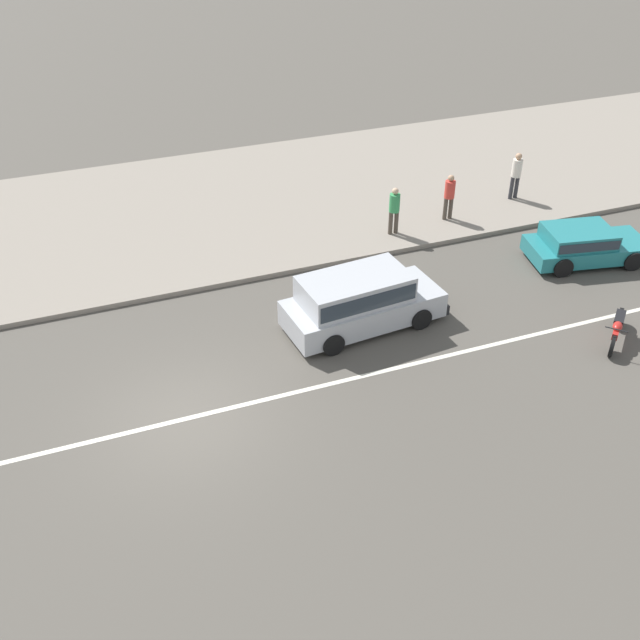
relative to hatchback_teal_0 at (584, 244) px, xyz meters
The scene contains 9 objects.
ground_plane 13.34m from the hatchback_teal_0, 167.57° to the right, with size 160.00×160.00×0.00m, color #544F47.
lane_centre_stripe 13.34m from the hatchback_teal_0, 167.57° to the right, with size 50.40×0.14×0.01m, color silver.
kerb_strip 14.97m from the hatchback_teal_0, 150.46° to the left, with size 68.00×10.00×0.15m, color gray.
hatchback_teal_0 is the anchor object (origin of this frame).
minivan_silver_2 7.86m from the hatchback_teal_0, behind, with size 4.49×2.13×1.56m.
motorcycle_0 4.24m from the hatchback_teal_0, 115.21° to the right, with size 1.50×1.44×0.80m.
pedestrian_near_clock 5.92m from the hatchback_teal_0, 144.55° to the left, with size 0.34×0.34×1.59m.
pedestrian_mid_kerb 4.60m from the hatchback_teal_0, 125.49° to the left, with size 0.34×0.34×1.57m.
pedestrian_by_shop 4.37m from the hatchback_teal_0, 86.16° to the left, with size 0.34×0.34×1.67m.
Camera 1 is at (-1.62, -13.11, 11.59)m, focal length 42.00 mm.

